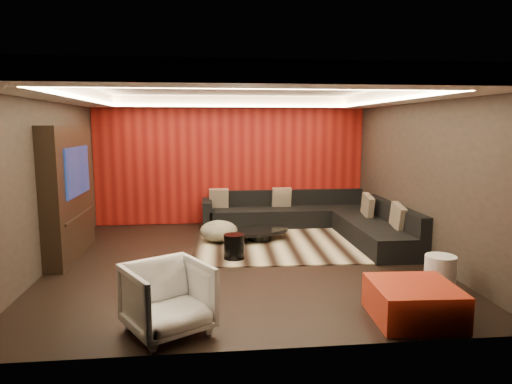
{
  "coord_description": "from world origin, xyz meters",
  "views": [
    {
      "loc": [
        -0.55,
        -7.21,
        2.2
      ],
      "look_at": [
        0.3,
        0.6,
        1.05
      ],
      "focal_mm": 32.0,
      "sensor_mm": 36.0,
      "label": 1
    }
  ],
  "objects": [
    {
      "name": "wall_left",
      "position": [
        -3.01,
        0.0,
        1.4
      ],
      "size": [
        0.02,
        6.0,
        2.8
      ],
      "primitive_type": "cube",
      "color": "black",
      "rests_on": "ground"
    },
    {
      "name": "soffit_right",
      "position": [
        2.7,
        0.0,
        2.69
      ],
      "size": [
        0.6,
        4.8,
        0.22
      ],
      "primitive_type": "cube",
      "color": "silver",
      "rests_on": "ground"
    },
    {
      "name": "armchair",
      "position": [
        -0.98,
        -2.5,
        0.38
      ],
      "size": [
        1.12,
        1.12,
        0.76
      ],
      "primitive_type": "imported",
      "rotation": [
        0.0,
        0.0,
        0.53
      ],
      "color": "silver",
      "rests_on": "floor"
    },
    {
      "name": "wall_back",
      "position": [
        0.0,
        3.01,
        1.4
      ],
      "size": [
        6.0,
        0.02,
        2.8
      ],
      "primitive_type": "cube",
      "color": "black",
      "rests_on": "ground"
    },
    {
      "name": "white_side_table",
      "position": [
        2.5,
        -1.7,
        0.25
      ],
      "size": [
        0.51,
        0.51,
        0.5
      ],
      "primitive_type": "cylinder",
      "rotation": [
        0.0,
        0.0,
        -0.32
      ],
      "color": "white",
      "rests_on": "floor"
    },
    {
      "name": "wall_right",
      "position": [
        3.01,
        0.0,
        1.4
      ],
      "size": [
        0.02,
        6.0,
        2.8
      ],
      "primitive_type": "cube",
      "color": "black",
      "rests_on": "ground"
    },
    {
      "name": "floor",
      "position": [
        0.0,
        0.0,
        -0.01
      ],
      "size": [
        6.0,
        6.0,
        0.02
      ],
      "primitive_type": "cube",
      "color": "black",
      "rests_on": "ground"
    },
    {
      "name": "tv_shelf",
      "position": [
        -2.69,
        0.6,
        0.7
      ],
      "size": [
        0.04,
        1.6,
        0.04
      ],
      "primitive_type": "cube",
      "color": "black",
      "rests_on": "ground"
    },
    {
      "name": "ceiling",
      "position": [
        0.0,
        0.0,
        2.81
      ],
      "size": [
        6.0,
        6.0,
        0.02
      ],
      "primitive_type": "cube",
      "color": "silver",
      "rests_on": "ground"
    },
    {
      "name": "cove_right",
      "position": [
        2.36,
        0.0,
        2.6
      ],
      "size": [
        0.08,
        4.8,
        0.04
      ],
      "primitive_type": "cube",
      "color": "#FFD899",
      "rests_on": "ground"
    },
    {
      "name": "tv_screen",
      "position": [
        -2.69,
        0.6,
        1.45
      ],
      "size": [
        0.04,
        1.3,
        0.8
      ],
      "primitive_type": "cube",
      "color": "black",
      "rests_on": "ground"
    },
    {
      "name": "cove_front",
      "position": [
        0.0,
        -2.36,
        2.6
      ],
      "size": [
        4.8,
        0.08,
        0.04
      ],
      "primitive_type": "cube",
      "color": "#FFD899",
      "rests_on": "ground"
    },
    {
      "name": "soffit_left",
      "position": [
        -2.7,
        0.0,
        2.69
      ],
      "size": [
        0.6,
        4.8,
        0.22
      ],
      "primitive_type": "cube",
      "color": "silver",
      "rests_on": "ground"
    },
    {
      "name": "striped_pouf",
      "position": [
        -0.34,
        1.25,
        0.22
      ],
      "size": [
        0.82,
        0.82,
        0.39
      ],
      "primitive_type": "ellipsoid",
      "rotation": [
        0.0,
        0.0,
        -0.17
      ],
      "color": "beige",
      "rests_on": "rug"
    },
    {
      "name": "cove_left",
      "position": [
        -2.36,
        0.0,
        2.6
      ],
      "size": [
        0.08,
        4.8,
        0.04
      ],
      "primitive_type": "cube",
      "color": "#FFD899",
      "rests_on": "ground"
    },
    {
      "name": "sectional_sofa",
      "position": [
        1.73,
        1.86,
        0.26
      ],
      "size": [
        3.65,
        3.5,
        0.75
      ],
      "color": "black",
      "rests_on": "floor"
    },
    {
      "name": "red_feature_wall",
      "position": [
        0.0,
        2.97,
        1.4
      ],
      "size": [
        5.98,
        0.05,
        2.78
      ],
      "primitive_type": "cube",
      "color": "#6B0C0A",
      "rests_on": "ground"
    },
    {
      "name": "rug",
      "position": [
        1.2,
        1.1,
        0.01
      ],
      "size": [
        4.1,
        3.13,
        0.02
      ],
      "primitive_type": "cube",
      "rotation": [
        0.0,
        0.0,
        -0.03
      ],
      "color": "tan",
      "rests_on": "floor"
    },
    {
      "name": "coffee_table",
      "position": [
        0.44,
        1.27,
        0.12
      ],
      "size": [
        1.62,
        1.62,
        0.21
      ],
      "primitive_type": "cylinder",
      "rotation": [
        0.0,
        0.0,
        0.4
      ],
      "color": "black",
      "rests_on": "rug"
    },
    {
      "name": "cove_back",
      "position": [
        0.0,
        2.36,
        2.6
      ],
      "size": [
        4.8,
        0.08,
        0.04
      ],
      "primitive_type": "cube",
      "color": "#FFD899",
      "rests_on": "ground"
    },
    {
      "name": "soffit_back",
      "position": [
        0.0,
        2.7,
        2.69
      ],
      "size": [
        6.0,
        0.6,
        0.22
      ],
      "primitive_type": "cube",
      "color": "silver",
      "rests_on": "ground"
    },
    {
      "name": "soffit_front",
      "position": [
        0.0,
        -2.7,
        2.69
      ],
      "size": [
        6.0,
        0.6,
        0.22
      ],
      "primitive_type": "cube",
      "color": "silver",
      "rests_on": "ground"
    },
    {
      "name": "throw_pillows",
      "position": [
        1.55,
        1.76,
        0.62
      ],
      "size": [
        3.34,
        2.72,
        0.5
      ],
      "color": "beige",
      "rests_on": "sectional_sofa"
    },
    {
      "name": "tv_surround",
      "position": [
        -2.85,
        0.6,
        1.1
      ],
      "size": [
        0.3,
        2.0,
        2.2
      ],
      "primitive_type": "cube",
      "color": "black",
      "rests_on": "ground"
    },
    {
      "name": "orange_ottoman",
      "position": [
        1.78,
        -2.47,
        0.21
      ],
      "size": [
        0.97,
        0.97,
        0.41
      ],
      "primitive_type": "cube",
      "rotation": [
        0.0,
        0.0,
        -0.05
      ],
      "color": "#AA2B15",
      "rests_on": "floor"
    },
    {
      "name": "drum_stool",
      "position": [
        -0.12,
        0.08,
        0.22
      ],
      "size": [
        0.39,
        0.39,
        0.41
      ],
      "primitive_type": "cylinder",
      "rotation": [
        0.0,
        0.0,
        -0.14
      ],
      "color": "black",
      "rests_on": "rug"
    }
  ]
}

